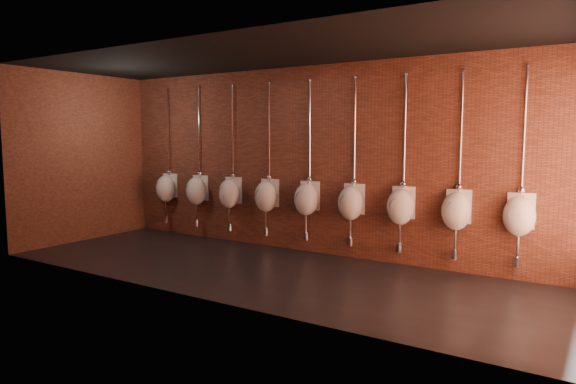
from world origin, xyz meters
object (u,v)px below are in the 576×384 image
object	(u,v)px
urinal_5	(351,202)
urinal_6	(401,206)
urinal_1	(196,190)
urinal_7	(456,210)
urinal_2	(230,193)
urinal_8	(519,215)
urinal_3	(266,196)
urinal_4	(306,199)
urinal_0	(166,188)

from	to	relation	value
urinal_5	urinal_6	world-z (taller)	same
urinal_1	urinal_7	size ratio (longest dim) A/B	1.00
urinal_1	urinal_2	size ratio (longest dim) A/B	1.00
urinal_6	urinal_8	distance (m)	1.68
urinal_3	urinal_8	distance (m)	4.20
urinal_3	urinal_4	world-z (taller)	same
urinal_0	urinal_4	distance (m)	3.36
urinal_4	urinal_5	world-z (taller)	same
urinal_4	urinal_1	bearing A→B (deg)	180.00
urinal_6	urinal_4	bearing A→B (deg)	180.00
urinal_2	urinal_5	size ratio (longest dim) A/B	1.00
urinal_4	urinal_8	bearing A→B (deg)	0.00
urinal_1	urinal_4	distance (m)	2.52
urinal_5	urinal_6	size ratio (longest dim) A/B	1.00
urinal_3	urinal_1	bearing A→B (deg)	180.00
urinal_4	urinal_6	xyz separation A→B (m)	(1.68, 0.00, 0.00)
urinal_0	urinal_7	distance (m)	5.88
urinal_3	urinal_5	size ratio (longest dim) A/B	1.00
urinal_1	urinal_3	xyz separation A→B (m)	(1.68, 0.00, 0.00)
urinal_3	urinal_8	size ratio (longest dim) A/B	1.00
urinal_1	urinal_8	xyz separation A→B (m)	(5.88, 0.00, 0.00)
urinal_7	urinal_3	bearing A→B (deg)	180.00
urinal_1	urinal_3	distance (m)	1.68
urinal_2	urinal_6	xyz separation A→B (m)	(3.36, 0.00, 0.00)
urinal_4	urinal_7	bearing A→B (deg)	0.00
urinal_7	urinal_6	bearing A→B (deg)	180.00
urinal_2	urinal_4	size ratio (longest dim) A/B	1.00
urinal_7	urinal_1	bearing A→B (deg)	180.00
urinal_3	urinal_2	bearing A→B (deg)	180.00
urinal_2	urinal_7	size ratio (longest dim) A/B	1.00
urinal_0	urinal_6	xyz separation A→B (m)	(5.04, 0.00, 0.00)
urinal_7	urinal_8	bearing A→B (deg)	0.00
urinal_6	urinal_2	bearing A→B (deg)	180.00
urinal_3	urinal_6	xyz separation A→B (m)	(2.52, 0.00, 0.00)
urinal_0	urinal_2	bearing A→B (deg)	0.00
urinal_7	urinal_0	bearing A→B (deg)	180.00
urinal_2	urinal_8	size ratio (longest dim) A/B	1.00
urinal_2	urinal_4	xyz separation A→B (m)	(1.68, 0.00, 0.00)
urinal_0	urinal_2	xyz separation A→B (m)	(1.68, 0.00, 0.00)
urinal_8	urinal_6	bearing A→B (deg)	180.00
urinal_3	urinal_6	bearing A→B (deg)	0.00
urinal_5	urinal_7	size ratio (longest dim) A/B	1.00
urinal_3	urinal_6	world-z (taller)	same
urinal_5	urinal_6	distance (m)	0.84
urinal_5	urinal_4	bearing A→B (deg)	180.00
urinal_1	urinal_4	bearing A→B (deg)	0.00
urinal_5	urinal_8	xyz separation A→B (m)	(2.52, 0.00, 0.00)
urinal_2	urinal_8	bearing A→B (deg)	0.00
urinal_6	urinal_7	size ratio (longest dim) A/B	1.00
urinal_6	urinal_7	xyz separation A→B (m)	(0.84, 0.00, 0.00)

